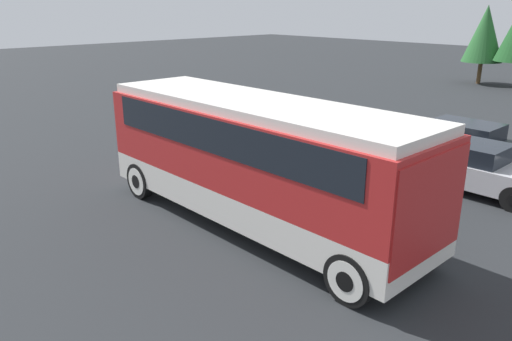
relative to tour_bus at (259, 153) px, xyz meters
The scene contains 6 objects.
ground_plane 1.90m from the tour_bus, behind, with size 120.00×120.00×0.00m, color #26282B.
tour_bus is the anchor object (origin of this frame).
parked_car_near 9.25m from the tour_bus, 83.47° to the left, with size 4.40×1.86×1.37m.
parked_car_mid 6.42m from the tour_bus, 131.70° to the left, with size 4.33×1.87×1.49m.
parked_car_far 6.91m from the tour_bus, 69.14° to the left, with size 4.07×1.85×1.44m.
tree_center 28.39m from the tour_bus, 103.65° to the left, with size 2.67×2.67×5.28m.
Camera 1 is at (8.44, -7.89, 5.28)m, focal length 35.00 mm.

